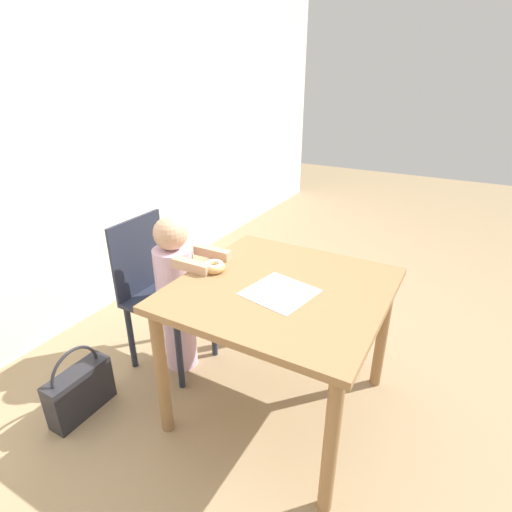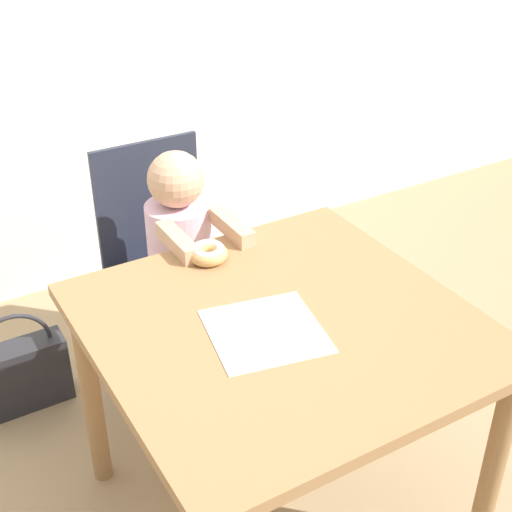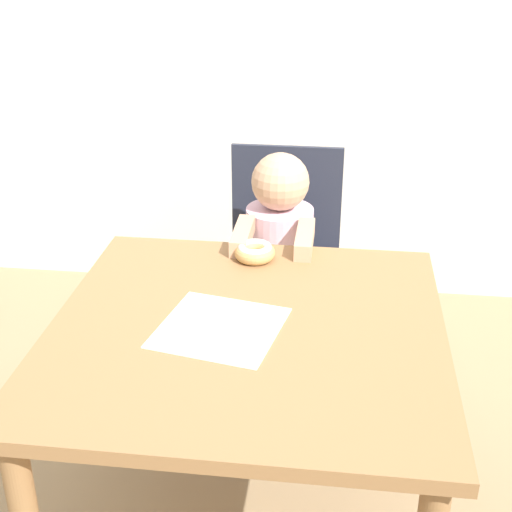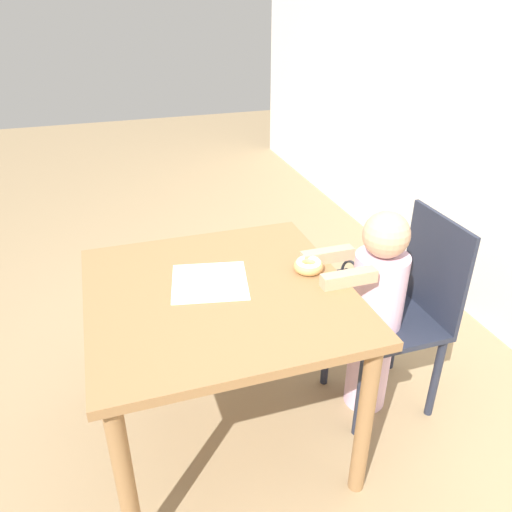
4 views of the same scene
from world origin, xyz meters
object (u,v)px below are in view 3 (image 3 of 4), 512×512
Objects in this scene: child_figure at (279,283)px; chair at (282,275)px; donut at (255,251)px; handbag at (141,329)px.

chair is at bearing 90.00° from child_figure.
donut reaches higher than handbag.
handbag is at bearing 171.41° from chair.
chair is at bearing 84.22° from donut.
handbag is (-0.57, 0.09, -0.32)m from chair.
child_figure is at bearing 81.75° from donut.
chair is 2.25× the size of handbag.
child_figure reaches higher than donut.
chair is 0.13m from child_figure.
handbag is (-0.57, 0.21, -0.35)m from child_figure.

